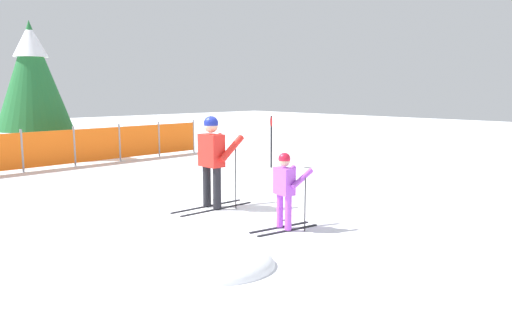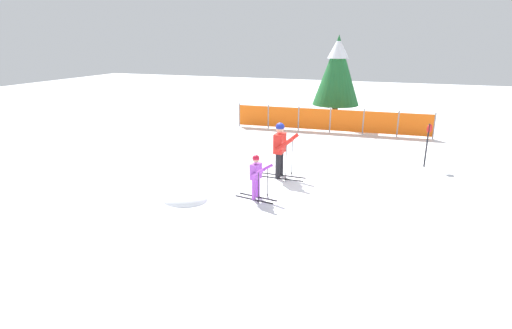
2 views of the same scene
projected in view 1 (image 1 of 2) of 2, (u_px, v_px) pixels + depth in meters
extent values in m
plane|color=white|center=(198.00, 207.00, 9.16)|extent=(60.00, 60.00, 0.00)
cube|color=black|center=(207.00, 206.00, 9.20)|extent=(1.58, 0.07, 0.02)
cube|color=black|center=(217.00, 209.00, 8.98)|extent=(1.58, 0.07, 0.02)
cylinder|color=black|center=(207.00, 186.00, 9.14)|extent=(0.15, 0.15, 0.75)
cylinder|color=black|center=(217.00, 188.00, 8.92)|extent=(0.15, 0.15, 0.75)
cube|color=red|center=(211.00, 150.00, 8.93)|extent=(0.28, 0.47, 0.58)
cylinder|color=red|center=(212.00, 146.00, 9.29)|extent=(0.54, 0.13, 0.47)
cylinder|color=red|center=(232.00, 148.00, 8.87)|extent=(0.54, 0.13, 0.47)
sphere|color=#D8AD8C|center=(211.00, 126.00, 8.87)|extent=(0.25, 0.25, 0.25)
sphere|color=navy|center=(211.00, 123.00, 8.86)|extent=(0.26, 0.26, 0.26)
cylinder|color=black|center=(214.00, 173.00, 9.43)|extent=(0.02, 0.02, 1.17)
cylinder|color=black|center=(215.00, 200.00, 9.51)|extent=(0.07, 0.07, 0.01)
cylinder|color=black|center=(236.00, 177.00, 8.98)|extent=(0.02, 0.02, 1.17)
cylinder|color=black|center=(236.00, 205.00, 9.05)|extent=(0.07, 0.07, 0.01)
cube|color=black|center=(280.00, 227.00, 7.79)|extent=(1.12, 0.23, 0.02)
cube|color=black|center=(288.00, 230.00, 7.62)|extent=(1.12, 0.23, 0.02)
cylinder|color=#B24CD8|center=(280.00, 210.00, 7.75)|extent=(0.11, 0.11, 0.53)
cylinder|color=#B24CD8|center=(288.00, 213.00, 7.57)|extent=(0.11, 0.11, 0.53)
cube|color=#B24CD8|center=(284.00, 181.00, 7.59)|extent=(0.24, 0.36, 0.41)
cylinder|color=#B24CD8|center=(285.00, 175.00, 7.85)|extent=(0.41, 0.15, 0.30)
cylinder|color=#B24CD8|center=(302.00, 179.00, 7.51)|extent=(0.41, 0.15, 0.30)
sphere|color=#D8AD8C|center=(284.00, 161.00, 7.54)|extent=(0.18, 0.18, 0.18)
sphere|color=red|center=(284.00, 159.00, 7.54)|extent=(0.19, 0.19, 0.19)
cylinder|color=black|center=(285.00, 199.00, 7.96)|extent=(0.02, 0.02, 0.83)
cylinder|color=black|center=(285.00, 220.00, 8.01)|extent=(0.07, 0.07, 0.01)
cylinder|color=black|center=(305.00, 205.00, 7.56)|extent=(0.02, 0.02, 0.83)
cylinder|color=black|center=(305.00, 227.00, 7.61)|extent=(0.07, 0.07, 0.01)
cylinder|color=gray|center=(22.00, 151.00, 12.97)|extent=(0.06, 0.06, 1.13)
cylinder|color=gray|center=(74.00, 146.00, 14.00)|extent=(0.06, 0.06, 1.13)
cylinder|color=gray|center=(119.00, 142.00, 15.02)|extent=(0.06, 0.06, 1.13)
cylinder|color=gray|center=(159.00, 139.00, 16.05)|extent=(0.06, 0.06, 1.13)
cylinder|color=gray|center=(194.00, 136.00, 17.07)|extent=(0.06, 0.06, 1.13)
cube|color=orange|center=(49.00, 149.00, 13.48)|extent=(1.43, 0.10, 0.95)
cube|color=orange|center=(98.00, 144.00, 14.51)|extent=(1.43, 0.10, 0.95)
cube|color=orange|center=(140.00, 141.00, 15.53)|extent=(1.43, 0.10, 0.95)
cube|color=orange|center=(177.00, 138.00, 16.56)|extent=(1.43, 0.10, 0.95)
cylinder|color=#4C3823|center=(37.00, 144.00, 15.57)|extent=(0.28, 0.28, 0.89)
cone|color=#206631|center=(32.00, 76.00, 15.26)|extent=(2.27, 2.27, 3.33)
cone|color=white|center=(30.00, 40.00, 15.10)|extent=(1.02, 1.02, 1.00)
cylinder|color=black|center=(271.00, 142.00, 13.71)|extent=(0.05, 0.05, 1.43)
cylinder|color=red|center=(271.00, 122.00, 13.66)|extent=(0.18, 0.24, 0.28)
ellipsoid|color=white|center=(228.00, 268.00, 6.02)|extent=(1.24, 1.05, 0.49)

